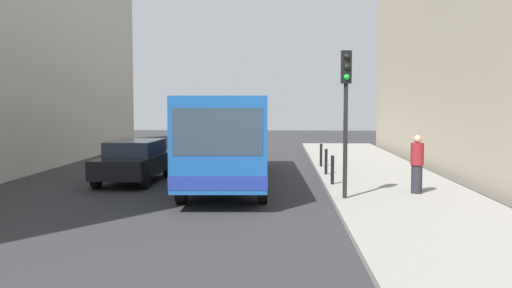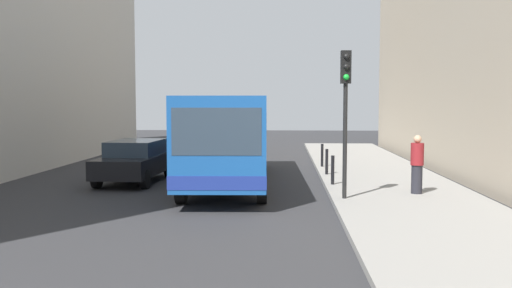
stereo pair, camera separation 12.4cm
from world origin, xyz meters
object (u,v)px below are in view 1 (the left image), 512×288
car_beside_bus (135,160)px  pedestrian_near_signal (417,164)px  bollard_far (321,155)px  bus (229,134)px  traffic_light (346,96)px  bollard_near (332,170)px  bollard_mid (326,162)px

car_beside_bus → pedestrian_near_signal: (9.19, -2.99, 0.23)m
pedestrian_near_signal → bollard_far: bearing=3.1°
bollard_far → pedestrian_near_signal: size_ratio=0.55×
bus → car_beside_bus: 3.51m
traffic_light → bollard_far: (-0.10, 7.81, -2.38)m
bollard_far → pedestrian_near_signal: pedestrian_near_signal is taller
bollard_near → bollard_mid: same height
car_beside_bus → traffic_light: size_ratio=1.09×
bollard_far → pedestrian_near_signal: 7.25m
car_beside_bus → bollard_far: (6.88, 3.87, -0.16)m
bus → bollard_near: 3.86m
car_beside_bus → bollard_near: bearing=172.5°
car_beside_bus → bollard_near: 6.99m
car_beside_bus → bollard_far: bearing=-147.8°
bollard_mid → pedestrian_near_signal: pedestrian_near_signal is taller
bus → traffic_light: bearing=130.6°
traffic_light → pedestrian_near_signal: 3.13m
bus → bollard_near: bus is taller
traffic_light → bollard_mid: size_ratio=4.32×
bollard_near → bollard_mid: size_ratio=1.00×
traffic_light → pedestrian_near_signal: (2.21, 0.95, -1.99)m
bollard_near → traffic_light: bearing=-87.9°
bus → pedestrian_near_signal: 6.55m
traffic_light → bollard_near: traffic_light is taller
traffic_light → bus: bearing=132.8°
bus → car_beside_bus: (-3.38, 0.06, -0.94)m
traffic_light → pedestrian_near_signal: size_ratio=2.38×
car_beside_bus → bollard_mid: bearing=-166.4°
bus → traffic_light: 5.44m
bus → bollard_far: 5.37m
car_beside_bus → bollard_mid: (6.88, 1.31, -0.16)m
traffic_light → bollard_far: size_ratio=4.32×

